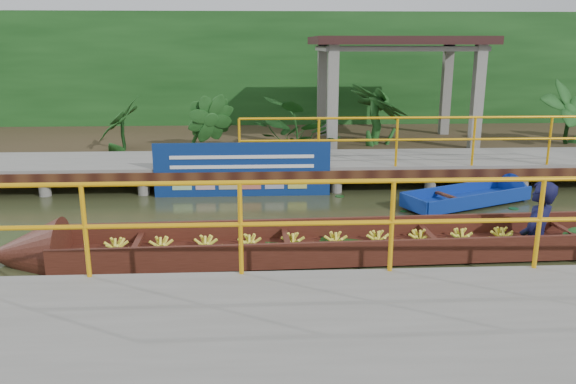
{
  "coord_description": "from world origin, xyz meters",
  "views": [
    {
      "loc": [
        -0.58,
        -8.64,
        3.03
      ],
      "look_at": [
        -0.12,
        0.5,
        0.6
      ],
      "focal_mm": 35.0,
      "sensor_mm": 36.0,
      "label": 1
    }
  ],
  "objects": [
    {
      "name": "ground",
      "position": [
        0.0,
        0.0,
        0.0
      ],
      "size": [
        80.0,
        80.0,
        0.0
      ],
      "primitive_type": "plane",
      "color": "#272E17",
      "rests_on": "ground"
    },
    {
      "name": "land_strip",
      "position": [
        0.0,
        7.5,
        0.23
      ],
      "size": [
        30.0,
        8.0,
        0.45
      ],
      "primitive_type": "cube",
      "color": "#372E1B",
      "rests_on": "ground"
    },
    {
      "name": "far_dock",
      "position": [
        0.02,
        3.43,
        0.48
      ],
      "size": [
        16.0,
        2.06,
        1.66
      ],
      "color": "slate",
      "rests_on": "ground"
    },
    {
      "name": "near_dock",
      "position": [
        1.0,
        -4.2,
        0.3
      ],
      "size": [
        18.0,
        2.4,
        1.73
      ],
      "color": "slate",
      "rests_on": "ground"
    },
    {
      "name": "pavilion",
      "position": [
        3.0,
        6.3,
        2.82
      ],
      "size": [
        4.4,
        3.0,
        3.0
      ],
      "color": "slate",
      "rests_on": "ground"
    },
    {
      "name": "foliage_backdrop",
      "position": [
        0.0,
        10.0,
        2.0
      ],
      "size": [
        30.0,
        0.8,
        4.0
      ],
      "primitive_type": "cube",
      "color": "#133D13",
      "rests_on": "ground"
    },
    {
      "name": "vendor_boat",
      "position": [
        1.24,
        -0.87,
        0.27
      ],
      "size": [
        10.75,
        1.44,
        2.39
      ],
      "rotation": [
        0.0,
        0.0,
        0.03
      ],
      "color": "#38160F",
      "rests_on": "ground"
    },
    {
      "name": "moored_blue_boat",
      "position": [
        4.04,
        1.89,
        0.13
      ],
      "size": [
        3.08,
        1.93,
        0.72
      ],
      "rotation": [
        0.0,
        0.0,
        0.42
      ],
      "color": "navy",
      "rests_on": "ground"
    },
    {
      "name": "blue_banner",
      "position": [
        -0.95,
        2.48,
        0.56
      ],
      "size": [
        3.57,
        0.04,
        1.12
      ],
      "color": "navy",
      "rests_on": "ground"
    },
    {
      "name": "tropical_plants",
      "position": [
        2.25,
        5.3,
        1.17
      ],
      "size": [
        14.15,
        1.15,
        1.43
      ],
      "color": "#133D13",
      "rests_on": "ground"
    }
  ]
}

